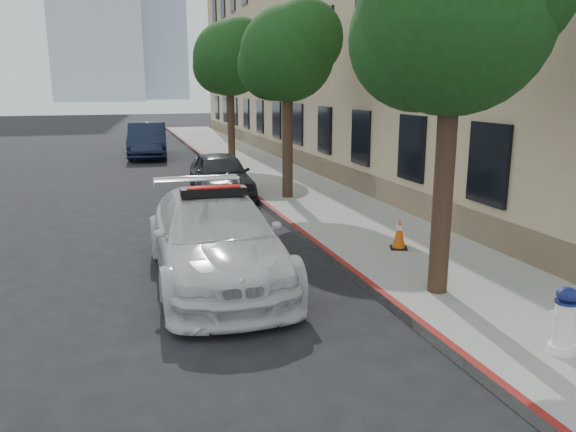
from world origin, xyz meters
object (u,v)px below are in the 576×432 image
(parked_car_far, at_px, (148,140))
(fire_hydrant, at_px, (564,321))
(traffic_cone, at_px, (399,233))
(parked_car_mid, at_px, (221,175))
(police_car, at_px, (215,238))

(parked_car_far, bearing_deg, fire_hydrant, -76.64)
(traffic_cone, bearing_deg, parked_car_far, 102.09)
(parked_car_mid, relative_size, traffic_cone, 6.32)
(fire_hydrant, bearing_deg, traffic_cone, 102.32)
(parked_car_mid, xyz_separation_m, traffic_cone, (2.25, -7.06, -0.21))
(parked_car_far, bearing_deg, police_car, -85.47)
(parked_car_far, distance_m, fire_hydrant, 22.42)
(parked_car_far, relative_size, fire_hydrant, 5.88)
(fire_hydrant, bearing_deg, police_car, 144.37)
(police_car, bearing_deg, parked_car_far, 91.31)
(police_car, xyz_separation_m, parked_car_mid, (1.45, 7.36, -0.08))
(police_car, height_order, fire_hydrant, police_car)
(parked_car_mid, bearing_deg, fire_hydrant, -79.71)
(police_car, relative_size, fire_hydrant, 6.25)
(police_car, distance_m, fire_hydrant, 5.49)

